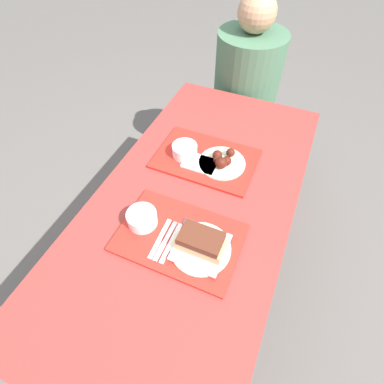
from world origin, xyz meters
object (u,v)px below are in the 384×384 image
(bowl_coleslaw_near, at_px, (142,218))
(bowl_coleslaw_far, at_px, (185,150))
(person_seated_across, at_px, (248,75))
(brisket_sandwich_plate, at_px, (201,244))
(tray_far, at_px, (206,159))
(wings_plate_far, at_px, (222,161))
(tray_near, at_px, (179,237))

(bowl_coleslaw_near, distance_m, bowl_coleslaw_far, 0.39)
(person_seated_across, bearing_deg, brisket_sandwich_plate, -81.26)
(tray_far, xyz_separation_m, wings_plate_far, (0.08, -0.01, 0.02))
(bowl_coleslaw_far, bearing_deg, brisket_sandwich_plate, -59.29)
(tray_near, distance_m, wings_plate_far, 0.41)
(brisket_sandwich_plate, distance_m, wings_plate_far, 0.43)
(bowl_coleslaw_near, relative_size, wings_plate_far, 0.54)
(tray_far, bearing_deg, tray_near, -81.68)
(bowl_coleslaw_near, xyz_separation_m, person_seated_across, (0.05, 1.19, -0.04))
(tray_near, xyz_separation_m, wings_plate_far, (0.02, 0.41, 0.02))
(bowl_coleslaw_near, bearing_deg, brisket_sandwich_plate, -4.29)
(person_seated_across, bearing_deg, bowl_coleslaw_far, -94.21)
(brisket_sandwich_plate, height_order, person_seated_across, person_seated_across)
(tray_near, height_order, brisket_sandwich_plate, brisket_sandwich_plate)
(tray_near, height_order, person_seated_across, person_seated_across)
(bowl_coleslaw_far, bearing_deg, tray_near, -68.62)
(tray_near, height_order, tray_far, same)
(tray_far, distance_m, bowl_coleslaw_far, 0.10)
(brisket_sandwich_plate, distance_m, bowl_coleslaw_far, 0.48)
(bowl_coleslaw_far, xyz_separation_m, person_seated_across, (0.06, 0.79, -0.04))
(tray_far, distance_m, person_seated_across, 0.77)
(bowl_coleslaw_near, bearing_deg, bowl_coleslaw_far, 90.78)
(tray_near, bearing_deg, bowl_coleslaw_near, 179.12)
(tray_far, height_order, bowl_coleslaw_near, bowl_coleslaw_near)
(bowl_coleslaw_far, height_order, wings_plate_far, wings_plate_far)
(wings_plate_far, height_order, person_seated_across, person_seated_across)
(brisket_sandwich_plate, bearing_deg, person_seated_across, 98.74)
(bowl_coleslaw_near, bearing_deg, person_seated_across, 87.44)
(bowl_coleslaw_near, height_order, person_seated_across, person_seated_across)
(brisket_sandwich_plate, height_order, wings_plate_far, brisket_sandwich_plate)
(brisket_sandwich_plate, bearing_deg, tray_far, 109.20)
(tray_far, bearing_deg, bowl_coleslaw_near, -102.15)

